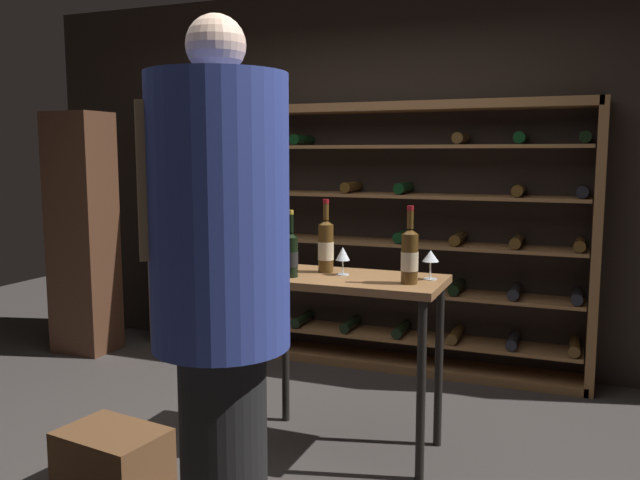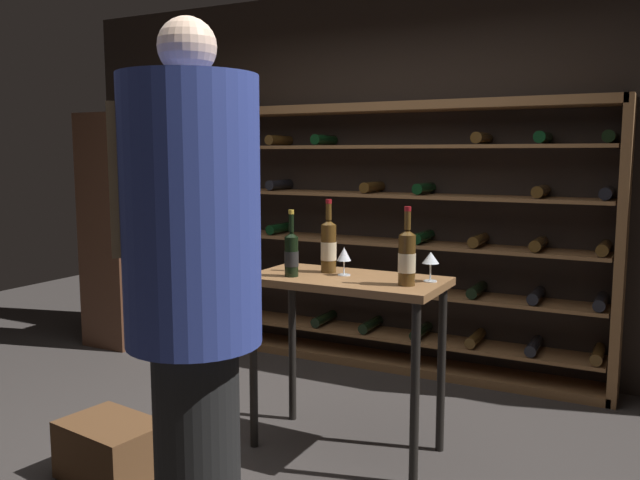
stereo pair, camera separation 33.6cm
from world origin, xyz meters
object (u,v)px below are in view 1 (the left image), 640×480
at_px(wine_rack, 351,238).
at_px(person_bystander_dark_jacket, 220,280).
at_px(wine_crate, 113,459).
at_px(wine_bottle_green_slim, 291,254).
at_px(wine_bottle_red_label, 410,256).
at_px(wine_bottle_black_capsule, 326,246).
at_px(wine_glass_stemmed_center, 343,255).
at_px(tasting_table, 347,302).
at_px(wine_glass_stemmed_left, 431,257).
at_px(display_cabinet, 83,234).

relative_size(wine_rack, person_bystander_dark_jacket, 1.68).
height_order(person_bystander_dark_jacket, wine_crate, person_bystander_dark_jacket).
xyz_separation_m(wine_bottle_green_slim, wine_bottle_red_label, (0.61, 0.05, 0.02)).
relative_size(wine_crate, wine_bottle_red_label, 1.26).
height_order(wine_bottle_black_capsule, wine_glass_stemmed_center, wine_bottle_black_capsule).
relative_size(wine_rack, wine_bottle_red_label, 8.92).
distance_m(wine_rack, tasting_table, 1.48).
distance_m(tasting_table, wine_glass_stemmed_left, 0.49).
distance_m(person_bystander_dark_jacket, wine_bottle_red_label, 1.19).
distance_m(wine_glass_stemmed_center, wine_glass_stemmed_left, 0.46).
distance_m(wine_rack, wine_bottle_green_slim, 1.53).
relative_size(wine_rack, wine_crate, 7.10).
bearing_deg(wine_glass_stemmed_center, wine_bottle_black_capsule, 158.97).
distance_m(wine_rack, wine_glass_stemmed_left, 1.59).
bearing_deg(display_cabinet, wine_bottle_black_capsule, -19.12).
bearing_deg(wine_rack, display_cabinet, -166.25).
bearing_deg(tasting_table, wine_crate, -136.80).
bearing_deg(tasting_table, wine_bottle_green_slim, -155.94).
distance_m(wine_bottle_red_label, wine_glass_stemmed_center, 0.39).
bearing_deg(person_bystander_dark_jacket, wine_rack, 53.94).
relative_size(tasting_table, wine_bottle_black_capsule, 2.54).
height_order(wine_crate, wine_bottle_black_capsule, wine_bottle_black_capsule).
distance_m(display_cabinet, wine_glass_stemmed_left, 3.04).
relative_size(wine_rack, wine_bottle_green_slim, 9.83).
bearing_deg(wine_glass_stemmed_left, wine_bottle_black_capsule, -179.72).
xyz_separation_m(tasting_table, wine_glass_stemmed_center, (-0.03, 0.03, 0.24)).
xyz_separation_m(wine_rack, wine_bottle_red_label, (0.80, -1.46, 0.12)).
height_order(wine_crate, display_cabinet, display_cabinet).
relative_size(wine_bottle_black_capsule, wine_glass_stemmed_center, 2.64).
bearing_deg(wine_rack, wine_bottle_black_capsule, -76.74).
xyz_separation_m(wine_crate, wine_bottle_black_capsule, (0.72, 0.89, 0.93)).
height_order(wine_bottle_green_slim, wine_glass_stemmed_center, wine_bottle_green_slim).
xyz_separation_m(wine_crate, wine_glass_stemmed_left, (1.29, 0.90, 0.90)).
relative_size(person_bystander_dark_jacket, display_cabinet, 1.08).
height_order(person_bystander_dark_jacket, wine_bottle_green_slim, person_bystander_dark_jacket).
xyz_separation_m(wine_bottle_green_slim, wine_glass_stemmed_left, (0.68, 0.20, -0.01)).
bearing_deg(wine_bottle_green_slim, wine_crate, -130.94).
bearing_deg(tasting_table, wine_rack, 108.13).
relative_size(person_bystander_dark_jacket, wine_glass_stemmed_left, 13.58).
distance_m(wine_bottle_green_slim, wine_bottle_red_label, 0.61).
distance_m(display_cabinet, wine_bottle_black_capsule, 2.51).
relative_size(wine_crate, wine_bottle_green_slim, 1.39).
bearing_deg(wine_glass_stemmed_left, display_cabinet, 164.42).
distance_m(wine_bottle_green_slim, wine_bottle_black_capsule, 0.23).
relative_size(wine_crate, display_cabinet, 0.26).
height_order(wine_glass_stemmed_center, wine_glass_stemmed_left, same).
distance_m(wine_bottle_black_capsule, wine_glass_stemmed_left, 0.57).
bearing_deg(wine_crate, wine_bottle_red_label, 31.78).
bearing_deg(tasting_table, wine_bottle_black_capsule, 152.34).
height_order(tasting_table, wine_bottle_black_capsule, wine_bottle_black_capsule).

